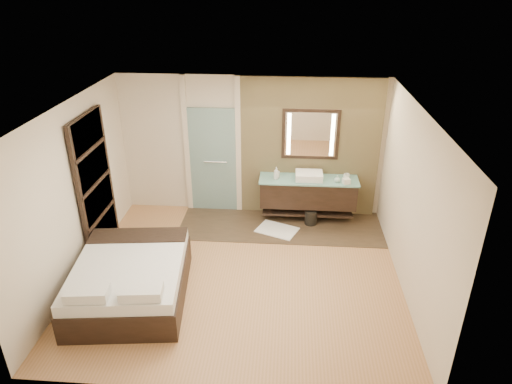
# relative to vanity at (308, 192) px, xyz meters

# --- Properties ---
(floor) EXTENTS (5.00, 5.00, 0.00)m
(floor) POSITION_rel_vanity_xyz_m (-1.10, -1.92, -0.58)
(floor) COLOR #A77446
(floor) RESTS_ON ground
(tile_strip) EXTENTS (3.80, 1.30, 0.01)m
(tile_strip) POSITION_rel_vanity_xyz_m (-0.50, -0.32, -0.57)
(tile_strip) COLOR #382B1E
(tile_strip) RESTS_ON floor
(stone_wall) EXTENTS (2.60, 0.08, 2.70)m
(stone_wall) POSITION_rel_vanity_xyz_m (0.00, 0.29, 0.77)
(stone_wall) COLOR tan
(stone_wall) RESTS_ON floor
(vanity) EXTENTS (1.85, 0.55, 0.88)m
(vanity) POSITION_rel_vanity_xyz_m (0.00, 0.00, 0.00)
(vanity) COLOR black
(vanity) RESTS_ON stone_wall
(mirror_unit) EXTENTS (1.06, 0.04, 0.96)m
(mirror_unit) POSITION_rel_vanity_xyz_m (0.00, 0.24, 1.07)
(mirror_unit) COLOR black
(mirror_unit) RESTS_ON stone_wall
(frosted_door) EXTENTS (1.10, 0.12, 2.70)m
(frosted_door) POSITION_rel_vanity_xyz_m (-1.85, 0.28, 0.56)
(frosted_door) COLOR silver
(frosted_door) RESTS_ON floor
(shoji_partition) EXTENTS (0.06, 1.20, 2.40)m
(shoji_partition) POSITION_rel_vanity_xyz_m (-3.53, -1.32, 0.63)
(shoji_partition) COLOR black
(shoji_partition) RESTS_ON floor
(bed) EXTENTS (1.77, 2.11, 0.75)m
(bed) POSITION_rel_vanity_xyz_m (-2.64, -2.57, -0.27)
(bed) COLOR black
(bed) RESTS_ON floor
(bath_mat) EXTENTS (0.86, 0.74, 0.02)m
(bath_mat) POSITION_rel_vanity_xyz_m (-0.56, -0.50, -0.56)
(bath_mat) COLOR white
(bath_mat) RESTS_ON floor
(waste_bin) EXTENTS (0.27, 0.27, 0.28)m
(waste_bin) POSITION_rel_vanity_xyz_m (0.07, -0.21, -0.44)
(waste_bin) COLOR black
(waste_bin) RESTS_ON floor
(tissue_box) EXTENTS (0.15, 0.15, 0.10)m
(tissue_box) POSITION_rel_vanity_xyz_m (0.67, -0.18, 0.33)
(tissue_box) COLOR silver
(tissue_box) RESTS_ON vanity
(soap_bottle_a) EXTENTS (0.09, 0.09, 0.23)m
(soap_bottle_a) POSITION_rel_vanity_xyz_m (-0.61, -0.06, 0.40)
(soap_bottle_a) COLOR silver
(soap_bottle_a) RESTS_ON vanity
(soap_bottle_b) EXTENTS (0.11, 0.11, 0.18)m
(soap_bottle_b) POSITION_rel_vanity_xyz_m (-0.60, 0.00, 0.37)
(soap_bottle_b) COLOR #B2B2B2
(soap_bottle_b) RESTS_ON vanity
(soap_bottle_c) EXTENTS (0.11, 0.11, 0.14)m
(soap_bottle_c) POSITION_rel_vanity_xyz_m (0.51, -0.12, 0.35)
(soap_bottle_c) COLOR #A0CAC2
(soap_bottle_c) RESTS_ON vanity
(cup) EXTENTS (0.15, 0.15, 0.09)m
(cup) POSITION_rel_vanity_xyz_m (0.70, 0.05, 0.33)
(cup) COLOR white
(cup) RESTS_ON vanity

